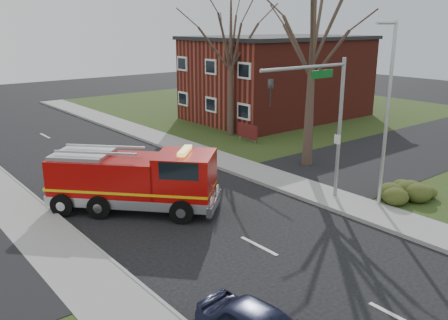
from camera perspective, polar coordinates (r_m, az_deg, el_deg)
ground at (r=18.65m, az=4.22°, el=-10.30°), size 120.00×120.00×0.00m
sidewalk_right at (r=22.97m, az=15.67°, el=-5.45°), size 2.40×80.00×0.15m
sidewalk_left at (r=15.57m, az=-13.45°, el=-16.19°), size 2.40×80.00×0.15m
cross_street_right at (r=38.43m, az=25.08°, el=2.24°), size 30.00×8.00×0.15m
brick_building at (r=43.12m, az=6.54°, el=9.84°), size 15.40×10.40×7.25m
health_center_sign at (r=33.84m, az=2.85°, el=3.45°), size 0.12×2.00×1.40m
hedge_corner at (r=24.56m, az=21.49°, el=-3.33°), size 2.80×2.00×0.90m
bare_tree_near at (r=27.75m, az=10.65°, el=14.05°), size 6.00×6.00×12.00m
bare_tree_far at (r=35.29m, az=0.83°, el=13.19°), size 5.25×5.25×10.50m
traffic_signal_mast at (r=21.86m, az=11.86°, el=6.36°), size 5.29×0.18×6.80m
streetlight_pole at (r=22.28m, az=19.00°, el=5.60°), size 1.48×0.16×8.40m
fire_engine at (r=21.95m, az=-10.60°, el=-2.58°), size 6.89×7.15×2.99m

